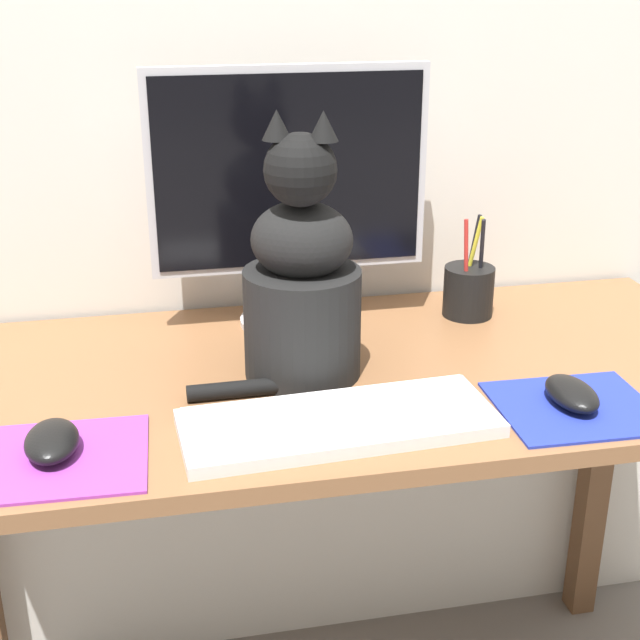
{
  "coord_description": "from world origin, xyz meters",
  "views": [
    {
      "loc": [
        -0.26,
        -1.17,
        1.31
      ],
      "look_at": [
        -0.04,
        -0.09,
        0.87
      ],
      "focal_mm": 50.0,
      "sensor_mm": 36.0,
      "label": 1
    }
  ],
  "objects": [
    {
      "name": "wall_back",
      "position": [
        0.0,
        0.32,
        1.25
      ],
      "size": [
        7.0,
        0.04,
        2.5
      ],
      "color": "beige",
      "rests_on": "ground_plane"
    },
    {
      "name": "desk",
      "position": [
        0.0,
        0.0,
        0.63
      ],
      "size": [
        1.29,
        0.59,
        0.75
      ],
      "color": "brown",
      "rests_on": "ground_plane"
    },
    {
      "name": "monitor",
      "position": [
        -0.03,
        0.2,
        0.98
      ],
      "size": [
        0.45,
        0.17,
        0.42
      ],
      "color": "#B2B2B7",
      "rests_on": "desk"
    },
    {
      "name": "keyboard",
      "position": [
        -0.03,
        -0.18,
        0.76
      ],
      "size": [
        0.42,
        0.18,
        0.02
      ],
      "rotation": [
        0.0,
        0.0,
        0.06
      ],
      "color": "silver",
      "rests_on": "desk"
    },
    {
      "name": "mousepad_left",
      "position": [
        -0.39,
        -0.18,
        0.75
      ],
      "size": [
        0.22,
        0.19,
        0.0
      ],
      "rotation": [
        0.0,
        0.0,
        -0.03
      ],
      "color": "purple",
      "rests_on": "desk"
    },
    {
      "name": "mousepad_right",
      "position": [
        0.29,
        -0.19,
        0.75
      ],
      "size": [
        0.22,
        0.19,
        0.0
      ],
      "rotation": [
        0.0,
        0.0,
        -0.02
      ],
      "color": "#1E2D9E",
      "rests_on": "desk"
    },
    {
      "name": "computer_mouse_left",
      "position": [
        -0.39,
        -0.17,
        0.77
      ],
      "size": [
        0.07,
        0.1,
        0.03
      ],
      "color": "black",
      "rests_on": "mousepad_left"
    },
    {
      "name": "computer_mouse_right",
      "position": [
        0.29,
        -0.18,
        0.77
      ],
      "size": [
        0.06,
        0.11,
        0.03
      ],
      "color": "black",
      "rests_on": "mousepad_right"
    },
    {
      "name": "cat",
      "position": [
        -0.05,
        -0.01,
        0.89
      ],
      "size": [
        0.28,
        0.22,
        0.39
      ],
      "rotation": [
        0.0,
        0.0,
        -0.34
      ],
      "color": "black",
      "rests_on": "desk"
    },
    {
      "name": "pen_cup",
      "position": [
        0.27,
        0.17,
        0.79
      ],
      "size": [
        0.09,
        0.09,
        0.17
      ],
      "color": "black",
      "rests_on": "desk"
    }
  ]
}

